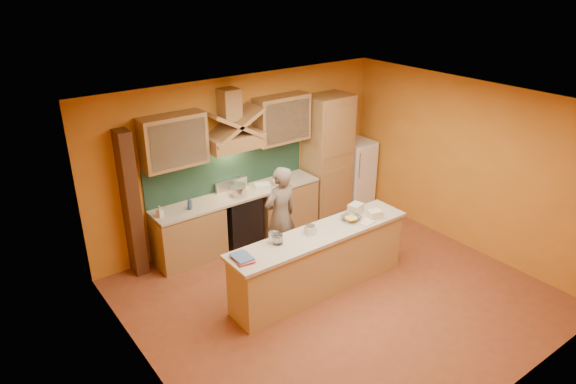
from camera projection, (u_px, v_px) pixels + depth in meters
floor at (337, 296)px, 7.47m from camera, size 5.50×5.00×0.01m
ceiling at (346, 107)px, 6.32m from camera, size 5.50×5.00×0.01m
wall_back at (243, 158)px, 8.73m from camera, size 5.50×0.02×2.80m
wall_front at (512, 298)px, 5.06m from camera, size 5.50×0.02×2.80m
wall_left at (147, 278)px, 5.40m from camera, size 0.02×5.00×2.80m
wall_right at (467, 165)px, 8.39m from camera, size 0.02×5.00×2.80m
base_cabinet_left at (189, 236)px, 8.22m from camera, size 1.10×0.60×0.86m
base_cabinet_right at (284, 205)px, 9.26m from camera, size 1.10×0.60×0.86m
counter_top at (238, 194)px, 8.55m from camera, size 3.00×0.62×0.04m
stove at (239, 219)px, 8.73m from camera, size 0.60×0.58×0.90m
backsplash at (228, 170)px, 8.61m from camera, size 3.00×0.03×0.70m
range_hood at (234, 141)px, 8.21m from camera, size 0.92×0.50×0.24m
hood_chimney at (229, 104)px, 8.05m from camera, size 0.30×0.30×0.50m
upper_cabinet_left at (173, 141)px, 7.65m from camera, size 1.00×0.35×0.80m
upper_cabinet_right at (282, 119)px, 8.73m from camera, size 1.00×0.35×0.80m
pantry_column at (327, 156)px, 9.51m from camera, size 0.80×0.60×2.30m
fridge at (355, 172)px, 10.12m from camera, size 0.58×0.60×1.30m
trim_column_left at (131, 205)px, 7.60m from camera, size 0.20×0.30×2.30m
island_body at (320, 263)px, 7.45m from camera, size 2.80×0.55×0.88m
island_top at (320, 234)px, 7.26m from camera, size 2.90×0.62×0.05m
person at (280, 216)px, 8.00m from camera, size 0.62×0.42×1.64m
pot_large at (238, 192)px, 8.44m from camera, size 0.23×0.23×0.16m
pot_small at (239, 190)px, 8.57m from camera, size 0.24×0.24×0.13m
soap_bottle_a at (160, 211)px, 7.72m from camera, size 0.10×0.10×0.18m
soap_bottle_b at (190, 203)px, 7.95m from camera, size 0.11×0.11×0.21m
bowl_back at (280, 182)px, 8.87m from camera, size 0.30×0.30×0.08m
dish_rack at (262, 186)px, 8.70m from camera, size 0.30×0.28×0.09m
book_lower at (235, 261)px, 6.52m from camera, size 0.28×0.34×0.03m
book_upper at (234, 259)px, 6.52m from camera, size 0.22×0.30×0.02m
jar_large at (274, 238)px, 6.96m from camera, size 0.16×0.16×0.15m
jar_small at (278, 239)px, 6.93m from camera, size 0.16×0.16×0.14m
kitchen_scale at (310, 230)px, 7.20m from camera, size 0.15×0.15×0.11m
mixing_bowl at (351, 218)px, 7.58m from camera, size 0.28×0.28×0.07m
cloth at (367, 222)px, 7.52m from camera, size 0.26×0.22×0.02m
grocery_bag_a at (356, 208)px, 7.80m from camera, size 0.25×0.22×0.14m
grocery_bag_b at (375, 214)px, 7.64m from camera, size 0.22×0.19×0.12m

